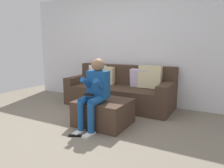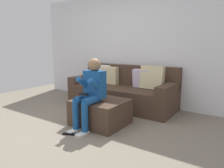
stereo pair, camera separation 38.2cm
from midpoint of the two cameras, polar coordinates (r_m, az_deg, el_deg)
name	(u,v)px [view 1 (the left image)]	position (r m, az deg, el deg)	size (l,w,h in m)	color
ground_plane	(55,134)	(3.30, -18.76, -12.91)	(6.51, 6.51, 0.00)	slate
wall_back	(122,48)	(4.86, 0.57, 9.79)	(5.01, 0.10, 2.47)	silver
couch_sectional	(120,91)	(4.50, -0.19, -1.86)	(2.28, 0.89, 0.90)	#473326
ottoman	(104,112)	(3.46, -5.49, -7.74)	(0.82, 0.72, 0.41)	#473326
person_seated	(95,90)	(3.23, -8.12, -1.64)	(0.33, 0.62, 1.09)	#194C8C
remote_near_ottoman	(75,136)	(3.14, -13.56, -13.67)	(0.20, 0.05, 0.02)	black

